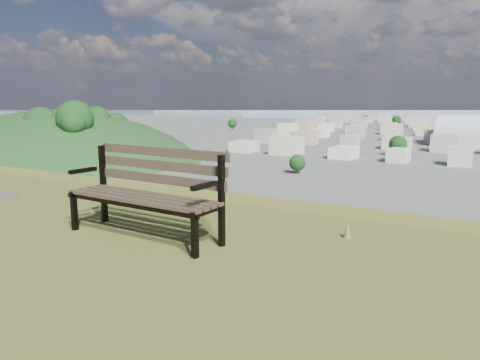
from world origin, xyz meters
The scene contains 3 objects.
park_bench centered at (0.58, 2.26, 25.51)m, with size 1.77×0.65×0.91m.
green_wooded_hill centered at (-172.44, 137.99, 0.12)m, with size 162.54×130.03×81.27m.
city_trees centered at (-26.39, 319.00, 4.83)m, with size 406.52×387.20×9.98m.
Camera 1 is at (3.75, -1.37, 26.42)m, focal length 35.00 mm.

